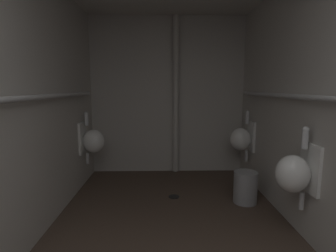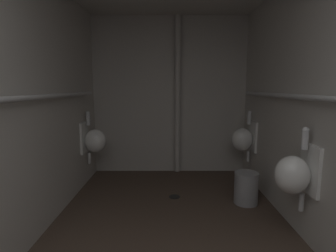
{
  "view_description": "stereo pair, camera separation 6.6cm",
  "coord_description": "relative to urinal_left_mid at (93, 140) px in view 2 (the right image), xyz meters",
  "views": [
    {
      "loc": [
        -0.09,
        -0.18,
        1.4
      ],
      "look_at": [
        -0.01,
        3.16,
        0.91
      ],
      "focal_mm": 28.08,
      "sensor_mm": 36.0,
      "label": 1
    },
    {
      "loc": [
        -0.02,
        -0.18,
        1.4
      ],
      "look_at": [
        -0.01,
        3.16,
        0.91
      ],
      "focal_mm": 28.08,
      "sensor_mm": 36.0,
      "label": 2
    }
  ],
  "objects": [
    {
      "name": "floor_drain",
      "position": [
        1.14,
        -0.47,
        -0.65
      ],
      "size": [
        0.14,
        0.14,
        0.01
      ],
      "primitive_type": "cylinder",
      "color": "black",
      "rests_on": "ground"
    },
    {
      "name": "supply_pipe_left",
      "position": [
        -0.09,
        -1.5,
        0.66
      ],
      "size": [
        0.06,
        3.46,
        0.06
      ],
      "color": "#B2B2B2"
    },
    {
      "name": "wall_left",
      "position": [
        -0.18,
        -1.45,
        0.61
      ],
      "size": [
        0.06,
        4.22,
        2.51
      ],
      "primitive_type": "cube",
      "color": "#B8B3AB",
      "rests_on": "ground"
    },
    {
      "name": "urinal_right_far",
      "position": [
        2.17,
        0.09,
        0.0
      ],
      "size": [
        0.32,
        0.3,
        0.76
      ],
      "color": "white"
    },
    {
      "name": "waste_bin",
      "position": [
        2.01,
        -0.65,
        -0.46
      ],
      "size": [
        0.28,
        0.28,
        0.39
      ],
      "primitive_type": "cylinder",
      "color": "gray",
      "rests_on": "ground"
    },
    {
      "name": "supply_pipe_right",
      "position": [
        2.26,
        -1.42,
        0.66
      ],
      "size": [
        0.06,
        3.5,
        0.06
      ],
      "color": "#B2B2B2"
    },
    {
      "name": "standpipe_back_wall",
      "position": [
        1.21,
        0.52,
        0.61
      ],
      "size": [
        0.09,
        0.09,
        2.46
      ],
      "primitive_type": "cylinder",
      "color": "#B8B3AB",
      "rests_on": "ground"
    },
    {
      "name": "floor",
      "position": [
        1.08,
        -1.45,
        -0.69
      ],
      "size": [
        2.58,
        4.22,
        0.08
      ],
      "primitive_type": "cube",
      "color": "#47382D",
      "rests_on": "ground"
    },
    {
      "name": "urinal_left_mid",
      "position": [
        0.0,
        0.0,
        0.0
      ],
      "size": [
        0.32,
        0.3,
        0.76
      ],
      "color": "white"
    },
    {
      "name": "wall_right",
      "position": [
        2.35,
        -1.45,
        0.61
      ],
      "size": [
        0.06,
        4.22,
        2.51
      ],
      "primitive_type": "cube",
      "color": "#B8B3AB",
      "rests_on": "ground"
    },
    {
      "name": "wall_back",
      "position": [
        1.08,
        0.63,
        0.61
      ],
      "size": [
        2.58,
        0.06,
        2.51
      ],
      "primitive_type": "cube",
      "color": "#B8B3AB",
      "rests_on": "ground"
    },
    {
      "name": "urinal_right_mid",
      "position": [
        2.17,
        -1.47,
        0.0
      ],
      "size": [
        0.32,
        0.3,
        0.76
      ],
      "color": "white"
    }
  ]
}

